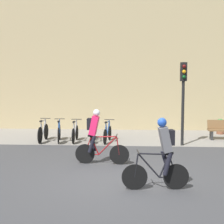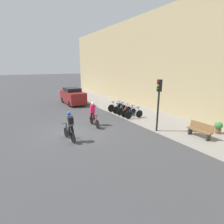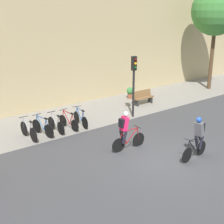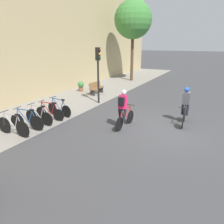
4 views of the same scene
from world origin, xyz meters
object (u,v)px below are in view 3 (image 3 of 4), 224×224
(bench, at_px, (143,97))
(potted_plant, at_px, (130,92))
(cyclist_grey, at_px, (198,136))
(cyclist_pink, at_px, (125,130))
(parked_bike_3, at_px, (69,122))
(parked_bike_4, at_px, (81,119))
(parked_bike_2, at_px, (56,124))
(parked_bike_0, at_px, (29,131))
(parked_bike_1, at_px, (43,127))
(traffic_light_pole, at_px, (134,75))

(bench, xyz_separation_m, potted_plant, (0.26, 1.57, -0.03))
(cyclist_grey, bearing_deg, cyclist_pink, 128.91)
(bench, bearing_deg, parked_bike_3, -171.34)
(parked_bike_3, distance_m, parked_bike_4, 0.71)
(cyclist_pink, distance_m, parked_bike_3, 3.80)
(parked_bike_2, distance_m, bench, 6.78)
(potted_plant, bearing_deg, parked_bike_4, -155.85)
(parked_bike_0, bearing_deg, bench, 6.39)
(cyclist_grey, relative_size, parked_bike_2, 1.08)
(cyclist_pink, distance_m, parked_bike_2, 3.99)
(cyclist_grey, bearing_deg, bench, 63.22)
(parked_bike_1, bearing_deg, potted_plant, 17.92)
(parked_bike_1, distance_m, parked_bike_3, 1.43)
(parked_bike_2, height_order, parked_bike_4, parked_bike_2)
(parked_bike_2, bearing_deg, parked_bike_1, -179.99)
(parked_bike_0, height_order, parked_bike_3, parked_bike_0)
(parked_bike_0, bearing_deg, parked_bike_3, -0.04)
(traffic_light_pole, bearing_deg, cyclist_grey, -103.97)
(parked_bike_4, bearing_deg, parked_bike_1, 179.97)
(parked_bike_4, bearing_deg, cyclist_grey, -73.49)
(parked_bike_2, height_order, potted_plant, parked_bike_2)
(parked_bike_3, bearing_deg, cyclist_pink, -80.37)
(cyclist_pink, height_order, bench, cyclist_pink)
(cyclist_pink, distance_m, bench, 7.11)
(potted_plant, bearing_deg, traffic_light_pole, -128.27)
(parked_bike_3, bearing_deg, parked_bike_2, 179.86)
(parked_bike_0, height_order, parked_bike_2, parked_bike_0)
(cyclist_grey, relative_size, parked_bike_1, 1.04)
(cyclist_grey, xyz_separation_m, parked_bike_1, (-3.93, 6.03, -0.54))
(bench, bearing_deg, traffic_light_pole, -145.58)
(cyclist_pink, xyz_separation_m, parked_bike_1, (-2.06, 3.71, -0.54))
(cyclist_grey, bearing_deg, parked_bike_2, 118.08)
(cyclist_grey, height_order, parked_bike_1, cyclist_grey)
(parked_bike_1, bearing_deg, cyclist_pink, -60.97)
(parked_bike_4, bearing_deg, bench, 9.80)
(bench, bearing_deg, parked_bike_4, -170.20)
(parked_bike_4, height_order, bench, parked_bike_4)
(traffic_light_pole, bearing_deg, parked_bike_3, 171.85)
(parked_bike_0, relative_size, traffic_light_pole, 0.51)
(cyclist_pink, xyz_separation_m, parked_bike_0, (-2.78, 3.71, -0.53))
(cyclist_pink, xyz_separation_m, parked_bike_3, (-0.63, 3.71, -0.56))
(cyclist_grey, xyz_separation_m, potted_plant, (3.76, 8.52, -0.51))
(cyclist_pink, relative_size, bench, 1.18)
(cyclist_pink, bearing_deg, traffic_light_pole, 44.33)
(cyclist_pink, distance_m, cyclist_grey, 2.98)
(parked_bike_1, relative_size, bench, 1.13)
(cyclist_grey, height_order, traffic_light_pole, traffic_light_pole)
(cyclist_pink, bearing_deg, parked_bike_2, 109.94)
(parked_bike_4, bearing_deg, traffic_light_pole, -9.97)
(parked_bike_2, height_order, parked_bike_3, parked_bike_2)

